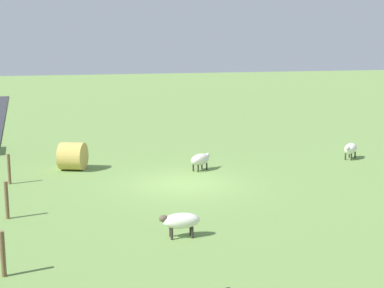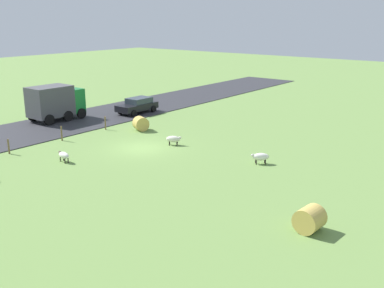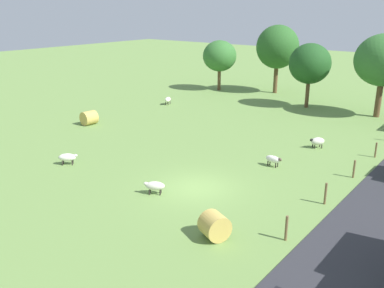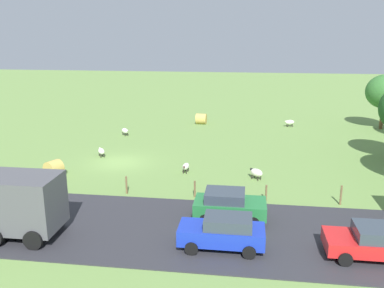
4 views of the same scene
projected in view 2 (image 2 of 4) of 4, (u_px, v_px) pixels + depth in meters
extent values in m
plane|color=#6B8E47|center=(142.00, 148.00, 33.31)|extent=(160.00, 160.00, 0.00)
cube|color=#2D2D33|center=(54.00, 126.00, 39.89)|extent=(8.00, 80.00, 0.06)
ellipsoid|color=white|center=(64.00, 155.00, 29.94)|extent=(1.09, 0.54, 0.44)
ellipsoid|color=brown|center=(60.00, 152.00, 30.25)|extent=(0.28, 0.20, 0.20)
cylinder|color=#2D2823|center=(60.00, 159.00, 30.14)|extent=(0.07, 0.07, 0.32)
cylinder|color=#2D2823|center=(64.00, 159.00, 30.31)|extent=(0.07, 0.07, 0.32)
cylinder|color=#2D2823|center=(65.00, 161.00, 29.75)|extent=(0.07, 0.07, 0.32)
cylinder|color=#2D2823|center=(68.00, 160.00, 29.92)|extent=(0.07, 0.07, 0.32)
ellipsoid|color=white|center=(261.00, 157.00, 29.57)|extent=(1.17, 1.10, 0.50)
ellipsoid|color=silver|center=(253.00, 155.00, 29.52)|extent=(0.31, 0.31, 0.20)
cylinder|color=#2D2823|center=(256.00, 162.00, 29.53)|extent=(0.07, 0.07, 0.31)
cylinder|color=#2D2823|center=(256.00, 161.00, 29.79)|extent=(0.07, 0.07, 0.31)
cylinder|color=#2D2823|center=(265.00, 162.00, 29.55)|extent=(0.07, 0.07, 0.31)
cylinder|color=#2D2823|center=(265.00, 161.00, 29.81)|extent=(0.07, 0.07, 0.31)
ellipsoid|color=silver|center=(173.00, 139.00, 33.92)|extent=(1.16, 0.99, 0.49)
ellipsoid|color=silver|center=(180.00, 138.00, 33.85)|extent=(0.32, 0.29, 0.20)
cylinder|color=#2D2823|center=(177.00, 143.00, 34.12)|extent=(0.07, 0.07, 0.29)
cylinder|color=#2D2823|center=(177.00, 144.00, 33.86)|extent=(0.07, 0.07, 0.29)
cylinder|color=#2D2823|center=(170.00, 143.00, 34.17)|extent=(0.07, 0.07, 0.29)
cylinder|color=#2D2823|center=(169.00, 144.00, 33.91)|extent=(0.07, 0.07, 0.29)
cylinder|color=tan|center=(310.00, 219.00, 20.25)|extent=(1.27, 1.25, 1.18)
cylinder|color=tan|center=(141.00, 124.00, 38.30)|extent=(1.43, 1.51, 1.19)
cylinder|color=brown|center=(105.00, 123.00, 38.51)|extent=(0.12, 0.12, 1.18)
cylinder|color=brown|center=(62.00, 133.00, 35.12)|extent=(0.12, 0.12, 1.18)
cylinder|color=brown|center=(9.00, 146.00, 31.74)|extent=(0.12, 0.12, 1.10)
cube|color=#197F33|center=(72.00, 100.00, 43.12)|extent=(2.53, 1.20, 2.30)
cube|color=#4C4C51|center=(50.00, 101.00, 41.19)|extent=(2.53, 3.74, 2.76)
cylinder|color=black|center=(65.00, 110.00, 44.19)|extent=(0.30, 0.96, 0.96)
cylinder|color=black|center=(81.00, 113.00, 42.68)|extent=(0.30, 0.96, 0.96)
cylinder|color=black|center=(52.00, 112.00, 43.03)|extent=(0.30, 0.96, 0.96)
cylinder|color=black|center=(68.00, 116.00, 41.52)|extent=(0.30, 0.96, 0.96)
cylinder|color=black|center=(33.00, 116.00, 41.48)|extent=(0.30, 0.96, 0.96)
cylinder|color=black|center=(49.00, 120.00, 39.97)|extent=(0.30, 0.96, 0.96)
cube|color=black|center=(137.00, 107.00, 45.01)|extent=(1.93, 4.34, 0.63)
cube|color=#333D47|center=(139.00, 100.00, 45.10)|extent=(1.70, 2.39, 0.56)
cylinder|color=black|center=(134.00, 113.00, 43.46)|extent=(0.22, 0.64, 0.64)
cylinder|color=black|center=(120.00, 111.00, 44.61)|extent=(0.22, 0.64, 0.64)
cylinder|color=black|center=(154.00, 109.00, 45.59)|extent=(0.22, 0.64, 0.64)
cylinder|color=black|center=(140.00, 106.00, 46.74)|extent=(0.22, 0.64, 0.64)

